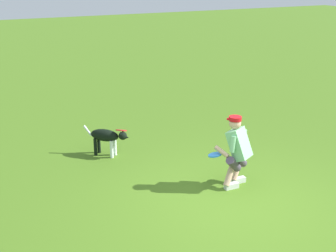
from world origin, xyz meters
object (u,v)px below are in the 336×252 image
person (237,150)px  dog (107,137)px  frisbee_held (215,155)px  frisbee_flying (121,130)px

person → dog: 2.84m
person → frisbee_held: bearing=38.4°
dog → frisbee_flying: frisbee_flying is taller
person → frisbee_held: (0.36, -0.14, -0.09)m
person → dog: size_ratio=1.64×
person → frisbee_flying: bearing=2.8°
person → frisbee_held: 0.40m
person → frisbee_flying: size_ratio=5.69×
dog → frisbee_held: 2.52m
person → frisbee_flying: (1.38, -2.14, -0.13)m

